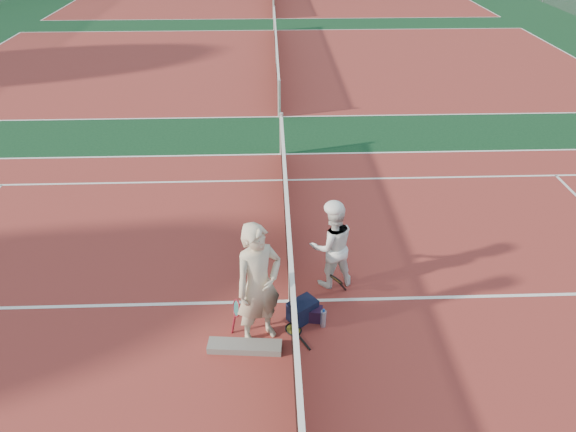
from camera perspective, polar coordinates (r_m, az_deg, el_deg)
The scene contains 14 objects.
ground at distance 8.47m, azimuth 0.23°, elevation -9.45°, with size 130.00×130.00×0.00m, color #0E341A.
court_main at distance 8.47m, azimuth 0.23°, elevation -9.44°, with size 23.77×10.97×0.01m, color maroon.
court_far_a at distance 20.58m, azimuth -1.31°, elevation 16.60°, with size 23.77×10.97×0.01m, color maroon.
net_main at distance 8.13m, azimuth 0.24°, elevation -6.79°, with size 0.10×10.98×1.02m, color black, non-canonical shape.
net_far_a at distance 20.45m, azimuth -1.33°, elevation 17.97°, with size 0.10×10.98×1.02m, color black, non-canonical shape.
player_a at distance 7.24m, azimuth -3.29°, elevation -7.71°, with size 0.72×0.48×1.99m, color beige.
player_b at distance 8.39m, azimuth 4.91°, elevation -3.31°, with size 0.74×0.58×1.53m, color white.
racket_red at distance 7.82m, azimuth -5.68°, elevation -11.06°, with size 0.15×0.27×0.59m, color maroon, non-canonical shape.
racket_black_held at distance 8.40m, azimuth 5.34°, elevation -7.77°, with size 0.37×0.27×0.51m, color black, non-canonical shape.
racket_spare at distance 7.99m, azimuth 0.60°, elevation -12.51°, with size 0.60×0.27×0.03m, color black, non-canonical shape.
sports_bag_navy at distance 8.07m, azimuth 1.62°, elevation -10.44°, with size 0.43×0.29×0.34m, color black.
sports_bag_purple at distance 8.09m, azimuth 2.82°, elevation -10.83°, with size 0.28×0.19×0.23m, color black.
net_cover_canvas at distance 7.71m, azimuth -4.82°, elevation -14.26°, with size 1.07×0.25×0.11m, color slate.
water_bottle at distance 7.97m, azimuth 3.94°, elevation -11.33°, with size 0.09×0.09×0.30m, color #C9E5FF.
Camera 1 is at (-0.26, -6.28, 5.67)m, focal length 32.00 mm.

